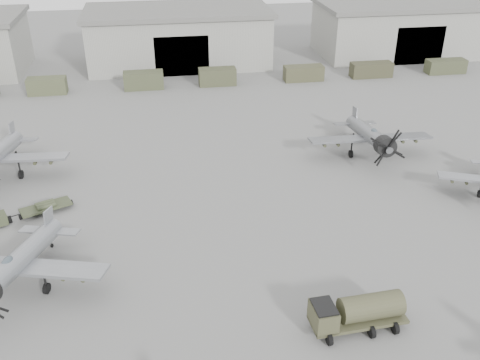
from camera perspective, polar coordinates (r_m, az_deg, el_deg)
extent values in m
plane|color=slate|center=(35.29, 0.27, -16.67)|extent=(220.00, 220.00, 0.00)
cube|color=gray|center=(89.10, -6.55, 14.77)|extent=(28.00, 14.00, 8.00)
cube|color=#62615D|center=(88.17, -6.72, 17.51)|extent=(29.00, 14.80, 0.70)
cube|color=black|center=(82.78, -6.22, 13.00)|extent=(8.12, 0.40, 6.00)
cube|color=gray|center=(98.48, 16.92, 15.10)|extent=(28.00, 14.00, 8.00)
cube|color=#62615D|center=(97.64, 17.29, 17.57)|extent=(29.00, 14.80, 0.70)
cube|color=black|center=(92.80, 18.58, 13.43)|extent=(8.12, 0.40, 6.00)
cube|color=#454A30|center=(79.63, -19.88, 9.43)|extent=(5.22, 2.20, 2.28)
cube|color=#3F442C|center=(78.21, -10.24, 10.44)|extent=(5.56, 2.20, 2.48)
cube|color=#3E412A|center=(78.70, -2.43, 10.96)|extent=(5.33, 2.20, 2.44)
cube|color=#40402A|center=(81.20, 6.79, 11.25)|extent=(5.79, 2.20, 2.18)
cube|color=#393825|center=(84.62, 13.82, 11.35)|extent=(6.23, 2.20, 2.19)
cube|color=#3D412B|center=(89.93, 21.09, 11.25)|extent=(6.04, 2.20, 2.09)
cylinder|color=gray|center=(41.02, -22.34, -7.73)|extent=(4.32, 10.73, 3.16)
cube|color=gray|center=(40.75, -22.64, -8.51)|extent=(12.76, 5.52, 0.57)
cube|color=gray|center=(44.37, -19.72, -4.03)|extent=(0.57, 1.65, 2.02)
ellipsoid|color=#3F4C54|center=(39.40, -23.61, -8.00)|extent=(0.91, 1.33, 0.57)
cylinder|color=black|center=(40.73, -19.92, -10.82)|extent=(0.49, 0.85, 0.81)
cylinder|color=black|center=(45.34, -19.41, -6.61)|extent=(0.20, 0.34, 0.32)
cylinder|color=black|center=(54.10, 24.16, -1.36)|extent=(0.51, 0.75, 0.71)
cube|color=gray|center=(61.70, -23.13, 4.83)|extent=(0.26, 1.80, 2.16)
cylinder|color=black|center=(56.80, -22.32, 0.54)|extent=(0.36, 0.88, 0.86)
cylinder|color=black|center=(62.33, -22.79, 2.71)|extent=(0.15, 0.35, 0.35)
cylinder|color=gray|center=(58.49, 13.52, 4.85)|extent=(2.09, 10.99, 3.22)
cylinder|color=black|center=(54.07, 15.23, 3.51)|extent=(2.04, 1.72, 2.14)
cube|color=gray|center=(58.06, 13.69, 4.37)|extent=(12.98, 2.91, 0.58)
cube|color=gray|center=(62.64, 12.14, 6.78)|extent=(0.21, 1.72, 2.06)
ellipsoid|color=#3F4C54|center=(56.71, 14.15, 5.04)|extent=(0.68, 1.27, 0.58)
cylinder|color=black|center=(57.94, 11.74, 2.74)|extent=(0.33, 0.84, 0.82)
cylinder|color=black|center=(59.24, 15.36, 2.88)|extent=(0.33, 0.84, 0.82)
cylinder|color=black|center=(63.23, 12.02, 4.76)|extent=(0.14, 0.34, 0.33)
cube|color=#42422B|center=(36.46, 12.45, -14.27)|extent=(6.35, 2.41, 0.22)
cube|color=#42422B|center=(35.18, 8.88, -14.17)|extent=(1.54, 2.13, 1.52)
cylinder|color=#42422B|center=(36.16, 13.79, -12.97)|extent=(4.20, 1.93, 1.70)
cube|color=black|center=(34.64, 8.98, -13.19)|extent=(1.44, 1.86, 0.13)
cylinder|color=black|center=(35.20, 9.50, -16.41)|extent=(0.31, 0.82, 0.80)
cylinder|color=black|center=(38.11, 14.79, -12.91)|extent=(0.31, 0.82, 0.80)
cylinder|color=black|center=(49.67, -23.12, -3.59)|extent=(1.28, 0.64, 0.09)
cube|color=#39402A|center=(50.03, -20.00, -2.70)|extent=(4.58, 3.21, 0.20)
cylinder|color=black|center=(50.17, -19.95, -2.98)|extent=(1.76, 1.15, 0.50)
cylinder|color=#39402A|center=(49.92, -20.04, -2.48)|extent=(1.60, 0.98, 0.36)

